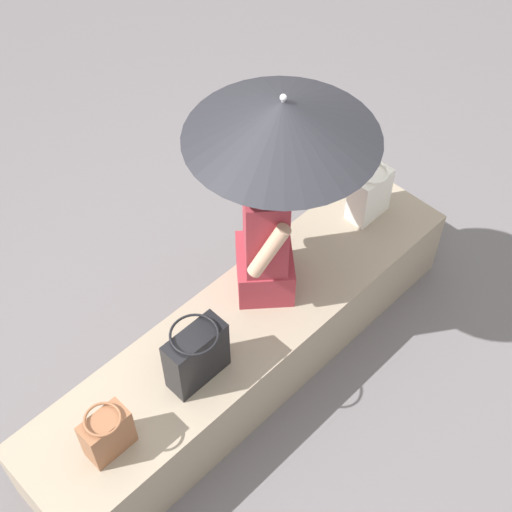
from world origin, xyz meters
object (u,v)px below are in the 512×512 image
handbag_black (369,193)px  shoulder_bag_spare (196,355)px  tote_bag_canvas (107,433)px  person_seated (265,232)px  parasol (283,120)px

handbag_black → shoulder_bag_spare: (1.37, 0.11, 0.01)m
tote_bag_canvas → handbag_black: bearing=-176.6°
person_seated → tote_bag_canvas: 1.17m
parasol → shoulder_bag_spare: parasol is taller
handbag_black → shoulder_bag_spare: 1.38m
tote_bag_canvas → shoulder_bag_spare: (-0.52, -0.00, 0.04)m
person_seated → shoulder_bag_spare: person_seated is taller
parasol → shoulder_bag_spare: bearing=12.4°
person_seated → parasol: 0.66m
shoulder_bag_spare → tote_bag_canvas: bearing=0.2°
handbag_black → tote_bag_canvas: handbag_black is taller
parasol → handbag_black: bearing=176.4°
tote_bag_canvas → shoulder_bag_spare: bearing=-179.8°
person_seated → handbag_black: size_ratio=2.81×
handbag_black → shoulder_bag_spare: shoulder_bag_spare is taller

